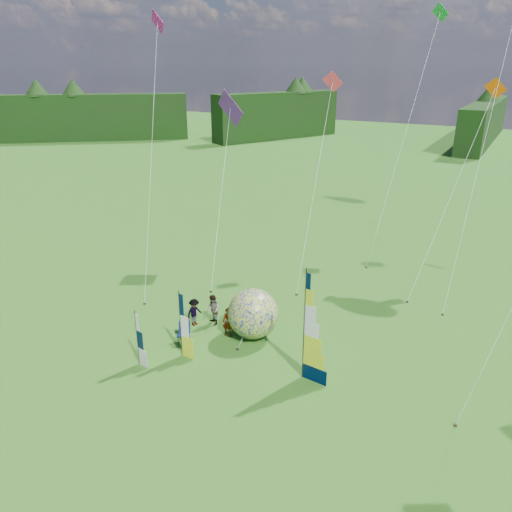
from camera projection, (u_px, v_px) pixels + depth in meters
The scene contains 17 objects.
ground at pixel (231, 408), 21.58m from camera, with size 220.00×220.00×0.00m, color #477120.
treeline_ring at pixel (229, 326), 20.13m from camera, with size 210.00×210.00×8.00m, color black, non-canonical shape.
feather_banner_main at pixel (304, 327), 22.70m from camera, with size 1.45×0.10×5.39m, color black, non-canonical shape.
side_banner_left at pixel (181, 325), 24.78m from camera, with size 0.97×0.10×3.50m, color #CDDA1C, non-canonical shape.
side_banner_far at pixel (137, 339), 24.19m from camera, with size 0.86×0.10×2.86m, color white, non-canonical shape.
bol_inflatable at pixel (253, 314), 26.72m from camera, with size 2.73×2.73×2.73m, color #010F87.
spectator_a at pixel (228, 322), 26.95m from camera, with size 0.60×0.39×1.65m, color #66594C.
spectator_b at pixel (213, 310), 28.13m from camera, with size 0.86×0.43×1.78m, color #66594C.
spectator_c at pixel (194, 312), 28.07m from camera, with size 1.04×0.38×1.60m, color #66594C.
spectator_d at pixel (248, 314), 27.77m from camera, with size 1.00×0.41×1.70m, color #66594C.
camp_chair at pixel (184, 333), 26.35m from camera, with size 0.66×0.66×1.15m, color #0B1A49, non-canonical shape.
kite_whale at pixel (488, 123), 30.68m from camera, with size 4.12×16.39×20.84m, color black, non-canonical shape.
kite_rainbow_delta at pixel (221, 180), 33.49m from camera, with size 7.22×11.62×13.11m, color #E53860, non-canonical shape.
small_kite_red at pixel (316, 175), 33.16m from camera, with size 3.92×10.73×13.86m, color #CE303C, non-canonical shape.
small_kite_orange at pixel (454, 184), 31.52m from camera, with size 4.61×10.94×13.52m, color #E65102, non-canonical shape.
small_kite_pink at pixel (150, 154), 30.30m from camera, with size 4.50×7.94×17.43m, color #E320A1, non-canonical shape.
small_kite_green at pixel (405, 129), 36.71m from camera, with size 3.38×12.63×18.60m, color green, non-canonical shape.
Camera 1 is at (9.63, -14.90, 13.98)m, focal length 35.00 mm.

